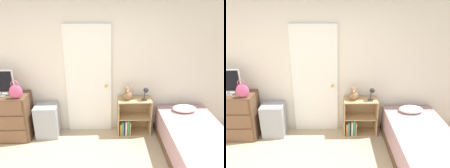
# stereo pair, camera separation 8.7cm
# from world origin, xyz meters

# --- Properties ---
(wall_back) EXTENTS (10.00, 0.06, 2.55)m
(wall_back) POSITION_xyz_m (0.00, 2.03, 1.27)
(wall_back) COLOR silver
(wall_back) RESTS_ON ground_plane
(door_closed) EXTENTS (0.85, 0.09, 2.09)m
(door_closed) POSITION_xyz_m (-0.14, 1.98, 1.04)
(door_closed) COLOR white
(door_closed) RESTS_ON ground_plane
(dresser) EXTENTS (0.95, 0.46, 0.88)m
(dresser) POSITION_xyz_m (-1.71, 1.75, 0.44)
(dresser) COLOR brown
(dresser) RESTS_ON ground_plane
(handbag) EXTENTS (0.22, 0.10, 0.33)m
(handbag) POSITION_xyz_m (-1.36, 1.61, 1.01)
(handbag) COLOR #C64C7F
(handbag) RESTS_ON dresser
(storage_bin) EXTENTS (0.41, 0.36, 0.63)m
(storage_bin) POSITION_xyz_m (-0.94, 1.80, 0.32)
(storage_bin) COLOR #999EA8
(storage_bin) RESTS_ON ground_plane
(bookshelf) EXTENTS (0.63, 0.31, 0.72)m
(bookshelf) POSITION_xyz_m (0.66, 1.83, 0.30)
(bookshelf) COLOR tan
(bookshelf) RESTS_ON ground_plane
(teddy_bear) EXTENTS (0.17, 0.17, 0.26)m
(teddy_bear) POSITION_xyz_m (0.57, 1.82, 0.83)
(teddy_bear) COLOR #8C6647
(teddy_bear) RESTS_ON bookshelf
(desk_lamp) EXTENTS (0.12, 0.12, 0.25)m
(desk_lamp) POSITION_xyz_m (0.91, 1.78, 0.89)
(desk_lamp) COLOR #262628
(desk_lamp) RESTS_ON bookshelf
(bed) EXTENTS (0.97, 1.99, 0.63)m
(bed) POSITION_xyz_m (1.63, 1.00, 0.26)
(bed) COLOR brown
(bed) RESTS_ON ground_plane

